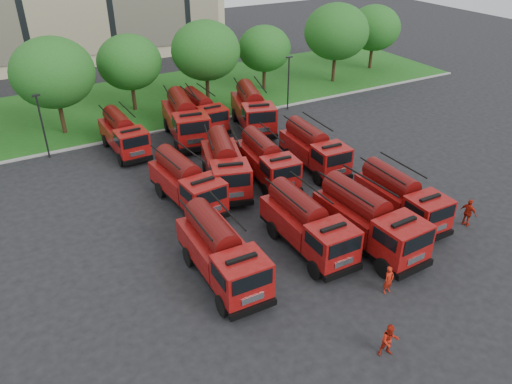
% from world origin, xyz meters
% --- Properties ---
extents(ground, '(140.00, 140.00, 0.00)m').
position_xyz_m(ground, '(0.00, 0.00, 0.00)').
color(ground, black).
rests_on(ground, ground).
extents(lawn, '(70.00, 16.00, 0.12)m').
position_xyz_m(lawn, '(0.00, 26.00, 0.06)').
color(lawn, '#194D14').
rests_on(lawn, ground).
extents(curb, '(70.00, 0.30, 0.14)m').
position_xyz_m(curb, '(0.00, 17.90, 0.07)').
color(curb, gray).
rests_on(curb, ground).
extents(tree_2, '(6.72, 6.72, 8.22)m').
position_xyz_m(tree_2, '(-8.00, 21.50, 5.35)').
color(tree_2, '#382314').
rests_on(tree_2, ground).
extents(tree_3, '(5.88, 5.88, 7.19)m').
position_xyz_m(tree_3, '(-1.00, 24.00, 4.68)').
color(tree_3, '#382314').
rests_on(tree_3, ground).
extents(tree_4, '(6.55, 6.55, 8.01)m').
position_xyz_m(tree_4, '(6.00, 22.50, 5.22)').
color(tree_4, '#382314').
rests_on(tree_4, ground).
extents(tree_5, '(5.46, 5.46, 6.68)m').
position_xyz_m(tree_5, '(13.00, 23.50, 4.35)').
color(tree_5, '#382314').
rests_on(tree_5, ground).
extents(tree_6, '(6.89, 6.89, 8.42)m').
position_xyz_m(tree_6, '(21.00, 22.00, 5.49)').
color(tree_6, '#382314').
rests_on(tree_6, ground).
extents(tree_7, '(6.05, 6.05, 7.39)m').
position_xyz_m(tree_7, '(28.00, 24.00, 4.82)').
color(tree_7, '#382314').
rests_on(tree_7, ground).
extents(lamp_post_0, '(0.60, 0.25, 5.11)m').
position_xyz_m(lamp_post_0, '(-10.00, 17.20, 2.90)').
color(lamp_post_0, black).
rests_on(lamp_post_0, ground).
extents(lamp_post_1, '(0.60, 0.25, 5.11)m').
position_xyz_m(lamp_post_1, '(12.00, 17.20, 2.90)').
color(lamp_post_1, black).
rests_on(lamp_post_1, ground).
extents(fire_truck_0, '(2.71, 7.14, 3.23)m').
position_xyz_m(fire_truck_0, '(-4.51, -2.44, 1.62)').
color(fire_truck_0, black).
rests_on(fire_truck_0, ground).
extents(fire_truck_1, '(2.58, 6.94, 3.15)m').
position_xyz_m(fire_truck_1, '(0.85, -2.40, 1.59)').
color(fire_truck_1, black).
rests_on(fire_truck_1, ground).
extents(fire_truck_2, '(3.02, 7.52, 3.36)m').
position_xyz_m(fire_truck_2, '(4.03, -3.83, 1.69)').
color(fire_truck_2, black).
rests_on(fire_truck_2, ground).
extents(fire_truck_3, '(2.51, 6.67, 3.02)m').
position_xyz_m(fire_truck_3, '(7.65, -2.61, 1.52)').
color(fire_truck_3, black).
rests_on(fire_truck_3, ground).
extents(fire_truck_4, '(3.03, 7.09, 3.14)m').
position_xyz_m(fire_truck_4, '(-3.19, 5.51, 1.58)').
color(fire_truck_4, black).
rests_on(fire_truck_4, ground).
extents(fire_truck_5, '(4.41, 7.58, 3.27)m').
position_xyz_m(fire_truck_5, '(0.04, 6.44, 1.65)').
color(fire_truck_5, black).
rests_on(fire_truck_5, ground).
extents(fire_truck_6, '(2.92, 6.82, 3.02)m').
position_xyz_m(fire_truck_6, '(3.03, 5.88, 1.52)').
color(fire_truck_6, black).
rests_on(fire_truck_6, ground).
extents(fire_truck_7, '(2.78, 6.89, 3.08)m').
position_xyz_m(fire_truck_7, '(7.03, 5.81, 1.55)').
color(fire_truck_7, black).
rests_on(fire_truck_7, ground).
extents(fire_truck_8, '(2.57, 6.65, 3.00)m').
position_xyz_m(fire_truck_8, '(-4.47, 15.45, 1.51)').
color(fire_truck_8, black).
rests_on(fire_truck_8, ground).
extents(fire_truck_9, '(3.95, 8.05, 3.51)m').
position_xyz_m(fire_truck_9, '(0.78, 15.50, 1.77)').
color(fire_truck_9, black).
rests_on(fire_truck_9, ground).
extents(fire_truck_10, '(2.44, 6.51, 2.95)m').
position_xyz_m(fire_truck_10, '(3.06, 17.04, 1.49)').
color(fire_truck_10, black).
rests_on(fire_truck_10, ground).
extents(fire_truck_11, '(4.61, 7.97, 3.44)m').
position_xyz_m(fire_truck_11, '(6.81, 14.79, 1.73)').
color(fire_truck_11, black).
rests_on(fire_truck_11, ground).
extents(firefighter_0, '(0.61, 0.46, 1.58)m').
position_xyz_m(firefighter_0, '(2.30, -7.61, 0.00)').
color(firefighter_0, '#A11B0C').
rests_on(firefighter_0, ground).
extents(firefighter_1, '(0.92, 0.70, 1.67)m').
position_xyz_m(firefighter_1, '(-0.48, -10.72, 0.00)').
color(firefighter_1, '#A11B0C').
rests_on(firefighter_1, ground).
extents(firefighter_2, '(0.76, 1.14, 1.80)m').
position_xyz_m(firefighter_2, '(10.76, -5.29, 0.00)').
color(firefighter_2, '#A11B0C').
rests_on(firefighter_2, ground).
extents(firefighter_3, '(1.31, 1.30, 1.88)m').
position_xyz_m(firefighter_3, '(9.05, -0.62, 0.00)').
color(firefighter_3, '#A11B0C').
rests_on(firefighter_3, ground).
extents(firefighter_4, '(1.01, 0.89, 1.73)m').
position_xyz_m(firefighter_4, '(-0.72, 3.55, 0.00)').
color(firefighter_4, black).
rests_on(firefighter_4, ground).
extents(firefighter_5, '(1.65, 0.81, 1.72)m').
position_xyz_m(firefighter_5, '(6.58, 4.09, 0.00)').
color(firefighter_5, '#A11B0C').
rests_on(firefighter_5, ground).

